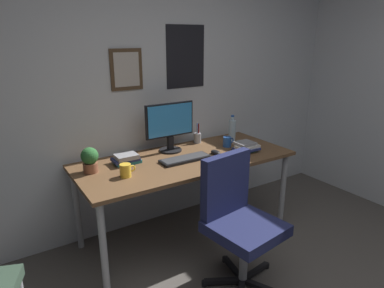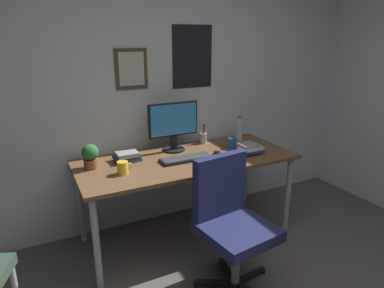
% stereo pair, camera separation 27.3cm
% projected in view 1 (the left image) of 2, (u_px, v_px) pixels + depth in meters
% --- Properties ---
extents(wall_back, '(4.40, 0.10, 2.60)m').
position_uv_depth(wall_back, '(153.00, 86.00, 3.04)').
color(wall_back, silver).
rests_on(wall_back, ground_plane).
extents(desk, '(1.83, 0.78, 0.75)m').
position_uv_depth(desk, '(186.00, 165.00, 2.88)').
color(desk, brown).
rests_on(desk, ground_plane).
extents(office_chair, '(0.57, 0.57, 0.95)m').
position_uv_depth(office_chair, '(237.00, 215.00, 2.37)').
color(office_chair, '#1E234C').
rests_on(office_chair, ground_plane).
extents(monitor, '(0.46, 0.20, 0.43)m').
position_uv_depth(monitor, '(170.00, 125.00, 2.96)').
color(monitor, black).
rests_on(monitor, desk).
extents(keyboard, '(0.43, 0.15, 0.03)m').
position_uv_depth(keyboard, '(185.00, 159.00, 2.80)').
color(keyboard, black).
rests_on(keyboard, desk).
extents(computer_mouse, '(0.06, 0.11, 0.04)m').
position_uv_depth(computer_mouse, '(216.00, 152.00, 2.94)').
color(computer_mouse, black).
rests_on(computer_mouse, desk).
extents(water_bottle, '(0.07, 0.07, 0.25)m').
position_uv_depth(water_bottle, '(232.00, 130.00, 3.31)').
color(water_bottle, silver).
rests_on(water_bottle, desk).
extents(coffee_mug_near, '(0.12, 0.08, 0.10)m').
position_uv_depth(coffee_mug_near, '(126.00, 170.00, 2.46)').
color(coffee_mug_near, yellow).
rests_on(coffee_mug_near, desk).
extents(coffee_mug_far, '(0.11, 0.08, 0.09)m').
position_uv_depth(coffee_mug_far, '(227.00, 142.00, 3.14)').
color(coffee_mug_far, '#2659B2').
rests_on(coffee_mug_far, desk).
extents(potted_plant, '(0.13, 0.13, 0.19)m').
position_uv_depth(potted_plant, '(90.00, 159.00, 2.53)').
color(potted_plant, brown).
rests_on(potted_plant, desk).
extents(pen_cup, '(0.07, 0.07, 0.20)m').
position_uv_depth(pen_cup, '(197.00, 137.00, 3.25)').
color(pen_cup, '#9EA0A5').
rests_on(pen_cup, desk).
extents(book_stack_left, '(0.21, 0.17, 0.09)m').
position_uv_depth(book_stack_left, '(246.00, 147.00, 3.00)').
color(book_stack_left, '#33723F').
rests_on(book_stack_left, desk).
extents(book_stack_right, '(0.22, 0.16, 0.08)m').
position_uv_depth(book_stack_right, '(126.00, 159.00, 2.73)').
color(book_stack_right, '#26727A').
rests_on(book_stack_right, desk).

